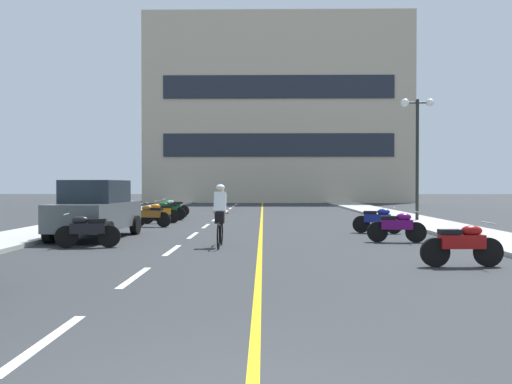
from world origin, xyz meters
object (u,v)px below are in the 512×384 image
Objects in this scene: motorcycle_3 at (87,230)px; motorcycle_6 at (151,215)px; motorcycle_5 at (378,220)px; parked_car_near at (96,209)px; motorcycle_4 at (397,226)px; cyclist_rider at (220,214)px; motorcycle_2 at (462,244)px; motorcycle_9 at (171,209)px; street_lamp_mid at (417,132)px; motorcycle_8 at (167,210)px; motorcycle_10 at (174,207)px; motorcycle_7 at (160,213)px.

motorcycle_3 is 7.06m from motorcycle_6.
parked_car_near is at bearing -168.43° from motorcycle_5.
motorcycle_4 is 5.22m from cyclist_rider.
cyclist_rider is (-5.24, 3.45, 0.41)m from motorcycle_2.
motorcycle_6 is (0.76, 4.58, -0.44)m from parked_car_near.
motorcycle_2 is 1.00× the size of motorcycle_9.
motorcycle_8 is at bearing 173.60° from street_lamp_mid.
parked_car_near is (-12.05, -7.21, -3.11)m from street_lamp_mid.
motorcycle_10 is at bearing 90.40° from motorcycle_3.
motorcycle_10 is 0.96× the size of cyclist_rider.
street_lamp_mid is at bearing 70.42° from motorcycle_4.
street_lamp_mid is at bearing 40.10° from motorcycle_3.
street_lamp_mid is 3.15× the size of motorcycle_8.
motorcycle_4 is at bearing 92.22° from motorcycle_2.
street_lamp_mid is 3.15× the size of motorcycle_2.
motorcycle_5 is at bearing -43.81° from motorcycle_9.
cyclist_rider is at bearing -75.53° from motorcycle_10.
street_lamp_mid is 3.29× the size of motorcycle_7.
motorcycle_4 is at bearing -91.19° from motorcycle_5.
cyclist_rider is at bearing 4.35° from motorcycle_3.
street_lamp_mid is 3.23× the size of motorcycle_5.
motorcycle_5 is 11.92m from motorcycle_9.
motorcycle_3 and motorcycle_7 have the same top height.
motorcycle_7 is (-8.38, 7.48, 0.00)m from motorcycle_4.
motorcycle_5 is at bearing -37.91° from motorcycle_8.
motorcycle_2 is at bearing -19.99° from motorcycle_3.
street_lamp_mid is 7.01m from motorcycle_5.
motorcycle_10 is at bearing 94.57° from motorcycle_9.
motorcycle_6 and motorcycle_8 have the same top height.
motorcycle_5 is (8.63, 4.36, 0.00)m from motorcycle_3.
street_lamp_mid is 11.95m from motorcycle_8.
cyclist_rider reaches higher than motorcycle_6.
cyclist_rider reaches higher than motorcycle_9.
parked_car_near is 2.51× the size of motorcycle_8.
motorcycle_2 is (-2.75, -12.87, -3.55)m from street_lamp_mid.
cyclist_rider reaches higher than motorcycle_10.
motorcycle_4 is (8.57, 1.46, 0.00)m from motorcycle_3.
motorcycle_3 is 3.55m from cyclist_rider.
motorcycle_7 and motorcycle_10 have the same top height.
motorcycle_7 is at bearing 83.41° from parked_car_near.
motorcycle_2 is at bearing -102.05° from street_lamp_mid.
parked_car_near is at bearing -94.81° from motorcycle_8.
motorcycle_5 is at bearing 90.91° from motorcycle_2.
cyclist_rider reaches higher than motorcycle_7.
motorcycle_9 is at bearing 89.85° from motorcycle_3.
cyclist_rider is (3.61, -14.00, 0.41)m from motorcycle_10.
motorcycle_3 is (-8.75, 3.18, 0.00)m from motorcycle_2.
motorcycle_3 and motorcycle_8 have the same top height.
street_lamp_mid reaches higher than motorcycle_4.
motorcycle_4 is at bearing -109.58° from street_lamp_mid.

